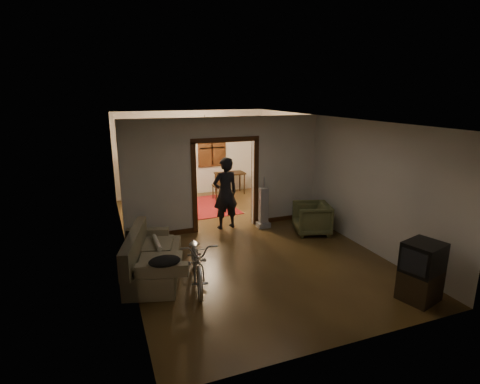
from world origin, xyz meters
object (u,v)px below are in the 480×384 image
locker (160,175)px  desk (230,183)px  person (225,193)px  bicycle (197,260)px  sofa (154,253)px  armchair (312,218)px

locker → desk: (2.34, -0.01, -0.47)m
person → locker: (-1.14, 3.09, -0.08)m
desk → person: bearing=-115.8°
bicycle → person: person is taller
sofa → desk: sofa is taller
bicycle → locker: bearing=96.7°
sofa → armchair: size_ratio=2.32×
sofa → person: (2.08, 1.95, 0.47)m
bicycle → person: bearing=70.6°
sofa → locker: size_ratio=1.16×
locker → sofa: bearing=-108.1°
person → desk: size_ratio=1.87×
armchair → sofa: bearing=-60.9°
armchair → person: 2.22m
sofa → locker: 5.14m
bicycle → armchair: bearing=33.3°
sofa → locker: (0.94, 5.04, 0.39)m
desk → armchair: bearing=-85.7°
sofa → desk: bearing=72.4°
person → locker: person is taller
person → desk: person is taller
armchair → person: person is taller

